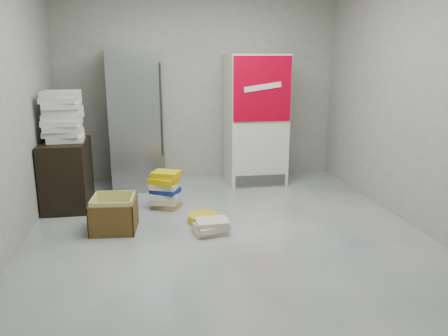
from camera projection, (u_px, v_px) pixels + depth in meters
name	position (u px, v px, depth m)	size (l,w,h in m)	color
ground	(231.00, 242.00, 4.25)	(5.00, 5.00, 0.00)	#B2B2AD
room_shell	(231.00, 52.00, 3.81)	(4.04, 5.04, 2.82)	#A7A396
steel_fridge	(137.00, 119.00, 5.91)	(0.70, 0.72, 1.90)	#A1A5A9
coke_cooler	(255.00, 119.00, 6.18)	(0.80, 0.73, 1.80)	silver
wood_shelf	(67.00, 174.00, 5.21)	(0.50, 0.80, 0.80)	black
supply_box_stack	(63.00, 116.00, 5.04)	(0.45, 0.45, 0.58)	white
phonebook_stack_main	(165.00, 190.00, 5.17)	(0.41, 0.39, 0.45)	#937F51
phonebook_stack_side	(211.00, 227.00, 4.46)	(0.38, 0.33, 0.15)	beige
cardboard_box	(114.00, 216.00, 4.53)	(0.49, 0.49, 0.37)	gold
bucket_lid	(203.00, 218.00, 4.77)	(0.32, 0.32, 0.09)	gold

